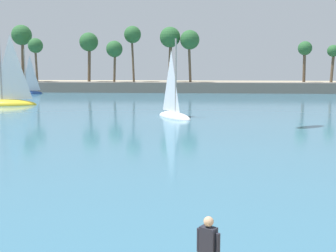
{
  "coord_description": "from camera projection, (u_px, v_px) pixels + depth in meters",
  "views": [
    {
      "loc": [
        2.3,
        -1.22,
        4.72
      ],
      "look_at": [
        1.27,
        13.51,
        2.61
      ],
      "focal_mm": 45.91,
      "sensor_mm": 36.0,
      "label": 1
    }
  ],
  "objects": [
    {
      "name": "palm_headland",
      "position": [
        189.0,
        72.0,
        73.65
      ],
      "size": [
        108.55,
        6.0,
        12.94
      ],
      "color": "slate",
      "rests_on": "ground"
    },
    {
      "name": "sailboat_mid_bay",
      "position": [
        7.0,
        98.0,
        49.7
      ],
      "size": [
        7.27,
        3.87,
        10.1
      ],
      "color": "yellow",
      "rests_on": "sea"
    },
    {
      "name": "sailboat_near_shore",
      "position": [
        28.0,
        90.0,
        68.92
      ],
      "size": [
        4.56,
        5.14,
        7.7
      ],
      "color": "#234793",
      "rests_on": "sea"
    },
    {
      "name": "person_at_waterline",
      "position": [
        208.0,
        252.0,
        8.83
      ],
      "size": [
        0.47,
        0.35,
        1.67
      ],
      "color": "#23232D",
      "rests_on": "ground"
    },
    {
      "name": "sailboat_toward_headland",
      "position": [
        174.0,
        110.0,
        38.35
      ],
      "size": [
        3.99,
        5.18,
        7.45
      ],
      "color": "white",
      "rests_on": "sea"
    },
    {
      "name": "sea",
      "position": [
        182.0,
        98.0,
        61.56
      ],
      "size": [
        220.0,
        105.55,
        0.06
      ],
      "primitive_type": "cube",
      "color": "#386B84",
      "rests_on": "ground"
    }
  ]
}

